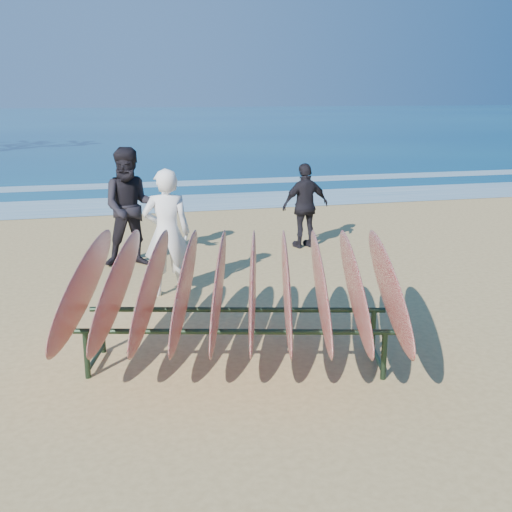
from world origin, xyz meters
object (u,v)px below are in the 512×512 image
(person_dark_a, at_px, (131,207))
(person_dark_b, at_px, (305,206))
(person_white, at_px, (167,233))
(surfboard_rack, at_px, (236,286))

(person_dark_a, distance_m, person_dark_b, 3.19)
(person_white, relative_size, person_dark_a, 0.92)
(surfboard_rack, xyz_separation_m, person_white, (-0.40, 2.56, 0.02))
(person_white, height_order, person_dark_a, person_dark_a)
(person_dark_a, bearing_deg, person_white, -74.83)
(person_dark_b, bearing_deg, surfboard_rack, 54.79)
(surfboard_rack, height_order, person_white, person_white)
(person_white, bearing_deg, surfboard_rack, 106.44)
(person_white, height_order, person_dark_b, person_white)
(person_dark_a, height_order, person_dark_b, person_dark_a)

